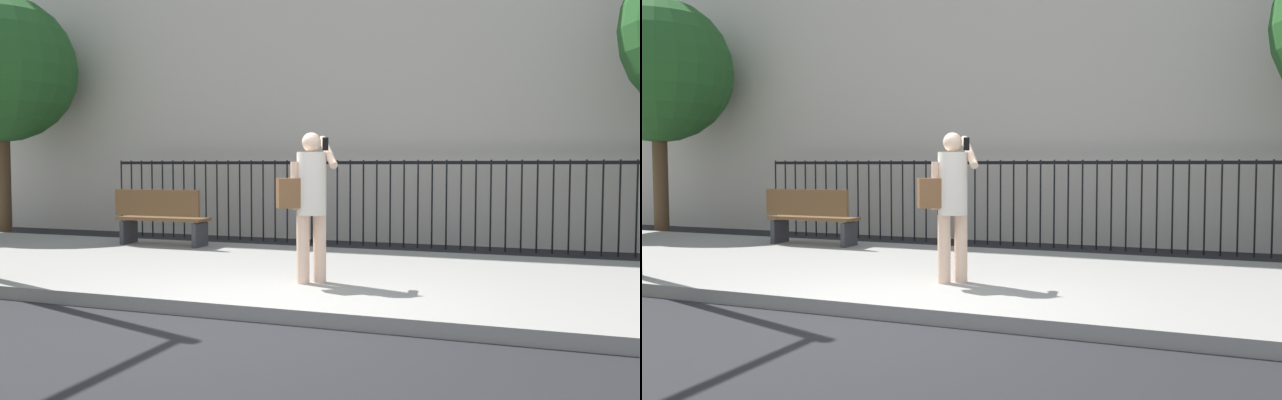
{
  "view_description": "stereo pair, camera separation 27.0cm",
  "coord_description": "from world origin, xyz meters",
  "views": [
    {
      "loc": [
        2.49,
        -5.46,
        1.52
      ],
      "look_at": [
        -0.0,
        1.65,
        1.09
      ],
      "focal_mm": 35.54,
      "sensor_mm": 36.0,
      "label": 1
    },
    {
      "loc": [
        2.75,
        -5.37,
        1.52
      ],
      "look_at": [
        -0.0,
        1.65,
        1.09
      ],
      "focal_mm": 35.54,
      "sensor_mm": 36.0,
      "label": 2
    }
  ],
  "objects": [
    {
      "name": "pedestrian_on_phone",
      "position": [
        -0.02,
        1.33,
        1.16
      ],
      "size": [
        0.72,
        0.65,
        1.73
      ],
      "color": "beige",
      "rests_on": "sidewalk"
    },
    {
      "name": "ground_plane",
      "position": [
        0.0,
        0.0,
        0.0
      ],
      "size": [
        60.0,
        60.0,
        0.0
      ],
      "primitive_type": "plane",
      "color": "black"
    },
    {
      "name": "street_tree_near",
      "position": [
        -8.23,
        4.9,
        3.51
      ],
      "size": [
        3.08,
        3.08,
        5.06
      ],
      "color": "#4C3823",
      "rests_on": "ground"
    },
    {
      "name": "iron_fence",
      "position": [
        0.0,
        5.9,
        1.02
      ],
      "size": [
        12.03,
        0.04,
        1.6
      ],
      "color": "black",
      "rests_on": "ground"
    },
    {
      "name": "sidewalk",
      "position": [
        0.0,
        2.2,
        0.07
      ],
      "size": [
        28.0,
        4.4,
        0.15
      ],
      "primitive_type": "cube",
      "color": "gray",
      "rests_on": "ground"
    },
    {
      "name": "street_bench",
      "position": [
        -3.54,
        3.65,
        0.65
      ],
      "size": [
        1.6,
        0.45,
        0.95
      ],
      "color": "brown",
      "rests_on": "sidewalk"
    }
  ]
}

